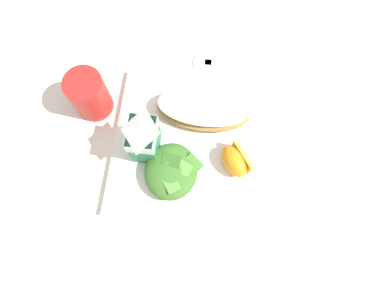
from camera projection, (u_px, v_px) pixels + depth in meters
The scene contains 8 objects.
ground at pixel (192, 148), 0.64m from camera, with size 3.00×3.00×0.00m, color beige.
white_plate at pixel (192, 147), 0.63m from camera, with size 0.28×0.28×0.02m, color white.
cheesy_pizza_bread at pixel (203, 110), 0.62m from camera, with size 0.08×0.17×0.04m.
green_salad_pile at pixel (171, 171), 0.59m from camera, with size 0.10×0.10×0.04m.
milk_carton at pixel (143, 137), 0.56m from camera, with size 0.06×0.04×0.11m.
orange_wedge_front at pixel (235, 161), 0.59m from camera, with size 0.07×0.06×0.04m.
metal_fork at pixel (235, 64), 0.69m from camera, with size 0.02×0.19×0.01m.
drinking_red_cup at pixel (89, 95), 0.62m from camera, with size 0.07×0.07×0.09m, color red.
Camera 1 is at (-0.19, -0.02, 0.61)m, focal length 32.43 mm.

